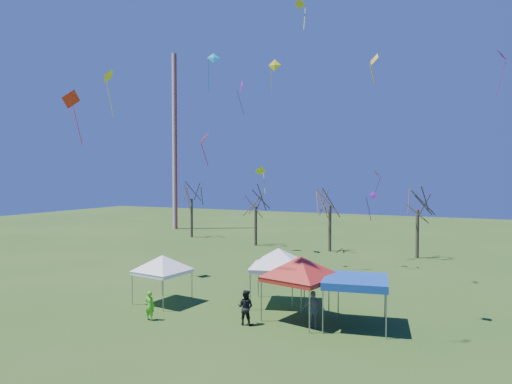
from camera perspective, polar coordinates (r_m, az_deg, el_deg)
ground at (r=23.97m, az=-1.94°, el=-16.44°), size 140.00×140.00×0.00m
radio_mast at (r=66.62m, az=-10.13°, el=6.21°), size 0.70×0.70×25.00m
tree_0 at (r=56.95m, az=-8.07°, el=0.88°), size 3.83×3.83×8.44m
tree_1 at (r=49.64m, az=-0.04°, el=-0.06°), size 3.42×3.42×7.54m
tree_2 at (r=46.41m, az=9.24°, el=0.38°), size 3.71×3.71×8.18m
tree_3 at (r=44.52m, az=19.57°, el=-0.05°), size 3.59×3.59×7.91m
tent_white_west at (r=27.97m, az=-11.64°, el=-8.15°), size 3.72×3.72×3.31m
tent_white_mid at (r=27.11m, az=2.82°, el=-7.49°), size 4.20×4.20×3.85m
tent_red at (r=24.29m, az=5.56°, el=-8.51°), size 4.32×4.32×3.91m
tent_blue at (r=23.87m, az=12.33°, el=-10.89°), size 3.66×3.66×2.47m
person_dark at (r=23.97m, az=-1.33°, el=-14.20°), size 0.91×0.73×1.78m
person_grey at (r=23.52m, az=7.20°, el=-14.40°), size 1.19×0.75×1.89m
person_green at (r=25.30m, az=-13.12°, el=-13.67°), size 0.57×0.38×1.54m
kite_1 at (r=28.10m, az=-6.48°, el=6.64°), size 0.99×1.11×2.09m
kite_24 at (r=37.05m, az=2.34°, el=15.50°), size 1.00×0.61×2.61m
kite_13 at (r=45.90m, az=0.57°, el=2.65°), size 1.35×1.27×2.83m
kite_14 at (r=37.05m, az=-22.15°, el=10.69°), size 1.20×1.68×4.11m
kite_26 at (r=43.28m, az=5.54°, el=22.27°), size 1.00×0.86×2.84m
kite_8 at (r=36.02m, az=-18.02°, el=13.60°), size 1.08×1.37×3.52m
kite_22 at (r=38.97m, az=14.33°, el=-0.56°), size 0.88×0.75×2.55m
kite_7 at (r=40.00m, az=-5.35°, el=16.30°), size 1.25×1.17×3.16m
kite_17 at (r=30.90m, az=28.40°, el=14.76°), size 0.69×0.96×2.76m
kite_2 at (r=45.43m, az=-1.90°, el=13.04°), size 1.03×1.26×3.37m
kite_19 at (r=38.43m, az=14.87°, el=2.19°), size 0.81×0.97×2.20m
kite_25 at (r=24.73m, az=14.52°, el=15.71°), size 0.76×0.78×1.55m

